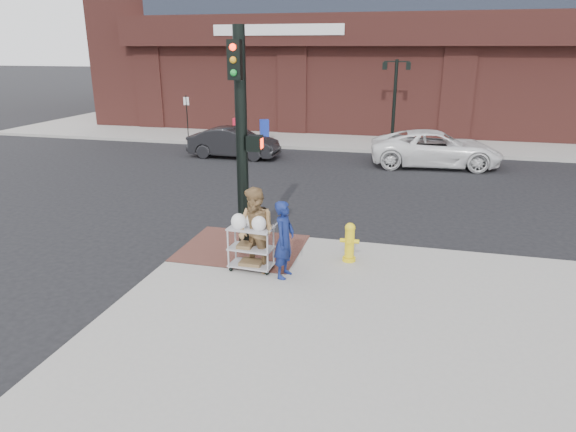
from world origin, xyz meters
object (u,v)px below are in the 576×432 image
(lamp_post, at_px, (395,92))
(minivan_white, at_px, (436,149))
(fire_hydrant, at_px, (350,242))
(woman_blue, at_px, (284,240))
(utility_cart, at_px, (251,244))
(traffic_signal_pole, at_px, (242,137))
(pedestrian_tan, at_px, (256,231))
(sedan_dark, at_px, (234,143))

(lamp_post, xyz_separation_m, minivan_white, (2.00, -4.10, -1.89))
(lamp_post, bearing_deg, fire_hydrant, -90.11)
(woman_blue, distance_m, utility_cart, 0.82)
(traffic_signal_pole, height_order, fire_hydrant, traffic_signal_pole)
(traffic_signal_pole, relative_size, woman_blue, 3.07)
(lamp_post, distance_m, traffic_signal_pole, 15.43)
(pedestrian_tan, distance_m, fire_hydrant, 2.16)
(woman_blue, bearing_deg, traffic_signal_pole, 55.10)
(minivan_white, bearing_deg, lamp_post, 20.51)
(sedan_dark, height_order, fire_hydrant, sedan_dark)
(lamp_post, bearing_deg, traffic_signal_pole, -99.24)
(traffic_signal_pole, distance_m, fire_hydrant, 3.31)
(utility_cart, bearing_deg, minivan_white, 71.78)
(lamp_post, xyz_separation_m, woman_blue, (-1.22, -16.37, -1.65))
(woman_blue, bearing_deg, fire_hydrant, -38.76)
(traffic_signal_pole, distance_m, sedan_dark, 11.73)
(traffic_signal_pole, xyz_separation_m, sedan_dark, (-4.19, 10.73, -2.17))
(utility_cart, bearing_deg, pedestrian_tan, -22.27)
(woman_blue, bearing_deg, sedan_dark, 32.19)
(lamp_post, distance_m, utility_cart, 16.45)
(traffic_signal_pole, bearing_deg, sedan_dark, 111.34)
(utility_cart, distance_m, fire_hydrant, 2.20)
(fire_hydrant, bearing_deg, sedan_dark, 121.73)
(sedan_dark, relative_size, fire_hydrant, 4.49)
(sedan_dark, bearing_deg, lamp_post, -55.22)
(woman_blue, height_order, pedestrian_tan, pedestrian_tan)
(sedan_dark, bearing_deg, fire_hydrant, -147.46)
(woman_blue, relative_size, minivan_white, 0.31)
(lamp_post, distance_m, minivan_white, 4.94)
(lamp_post, height_order, sedan_dark, lamp_post)
(minivan_white, bearing_deg, utility_cart, 156.34)
(lamp_post, relative_size, traffic_signal_pole, 0.80)
(sedan_dark, distance_m, fire_hydrant, 12.63)
(traffic_signal_pole, bearing_deg, minivan_white, 68.10)
(traffic_signal_pole, relative_size, sedan_dark, 1.24)
(traffic_signal_pole, height_order, utility_cart, traffic_signal_pole)
(lamp_post, xyz_separation_m, sedan_dark, (-6.67, -4.49, -1.96))
(traffic_signal_pole, bearing_deg, pedestrian_tan, -59.69)
(fire_hydrant, bearing_deg, woman_blue, -136.32)
(woman_blue, bearing_deg, pedestrian_tan, 88.95)
(lamp_post, xyz_separation_m, utility_cart, (-2.00, -16.22, -1.89))
(pedestrian_tan, bearing_deg, fire_hydrant, 53.88)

